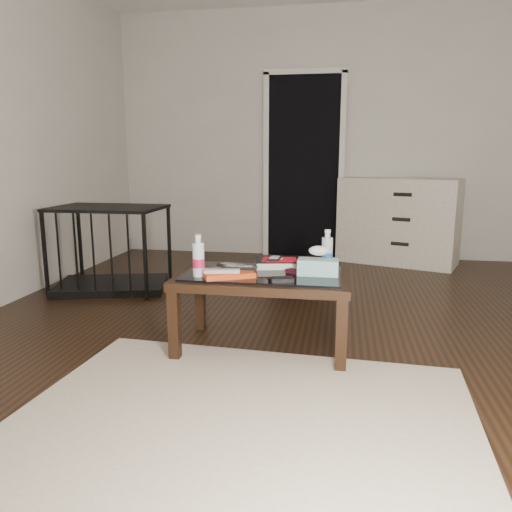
{
  "coord_description": "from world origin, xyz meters",
  "views": [
    {
      "loc": [
        0.03,
        -3.2,
        1.13
      ],
      "look_at": [
        -0.45,
        -0.36,
        0.55
      ],
      "focal_mm": 35.0,
      "sensor_mm": 36.0,
      "label": 1
    }
  ],
  "objects": [
    {
      "name": "ground",
      "position": [
        0.0,
        0.0,
        0.0
      ],
      "size": [
        5.0,
        5.0,
        0.0
      ],
      "primitive_type": "plane",
      "color": "black",
      "rests_on": "ground"
    },
    {
      "name": "room_shell",
      "position": [
        0.0,
        0.0,
        1.62
      ],
      "size": [
        5.0,
        5.0,
        5.0
      ],
      "color": "beige",
      "rests_on": "ground"
    },
    {
      "name": "doorway",
      "position": [
        -0.4,
        2.47,
        1.02
      ],
      "size": [
        0.9,
        0.08,
        2.07
      ],
      "color": "black",
      "rests_on": "ground"
    },
    {
      "name": "coffee_table",
      "position": [
        -0.41,
        -0.4,
        0.4
      ],
      "size": [
        1.0,
        0.6,
        0.46
      ],
      "color": "black",
      "rests_on": "ground"
    },
    {
      "name": "rug",
      "position": [
        -0.36,
        -1.24,
        0.01
      ],
      "size": [
        2.09,
        1.62,
        0.01
      ],
      "primitive_type": "cube",
      "rotation": [
        0.0,
        0.0,
        -0.06
      ],
      "color": "beige",
      "rests_on": "ground"
    },
    {
      "name": "dresser",
      "position": [
        0.63,
        2.23,
        0.45
      ],
      "size": [
        1.3,
        0.89,
        0.9
      ],
      "rotation": [
        0.0,
        0.0,
        -0.36
      ],
      "color": "silver",
      "rests_on": "ground"
    },
    {
      "name": "pet_crate",
      "position": [
        -1.9,
        0.7,
        0.23
      ],
      "size": [
        1.02,
        0.8,
        0.71
      ],
      "rotation": [
        0.0,
        0.0,
        0.25
      ],
      "color": "black",
      "rests_on": "ground"
    },
    {
      "name": "magazines",
      "position": [
        -0.59,
        -0.51,
        0.48
      ],
      "size": [
        0.34,
        0.31,
        0.03
      ],
      "primitive_type": "cube",
      "rotation": [
        0.0,
        0.0,
        0.46
      ],
      "color": "#CB4013",
      "rests_on": "coffee_table"
    },
    {
      "name": "remote_silver",
      "position": [
        -0.61,
        -0.57,
        0.5
      ],
      "size": [
        0.21,
        0.09,
        0.02
      ],
      "primitive_type": "cube",
      "rotation": [
        0.0,
        0.0,
        0.18
      ],
      "color": "#B8B8BE",
      "rests_on": "magazines"
    },
    {
      "name": "remote_black_front",
      "position": [
        -0.53,
        -0.47,
        0.5
      ],
      "size": [
        0.2,
        0.05,
        0.02
      ],
      "primitive_type": "cube",
      "rotation": [
        0.0,
        0.0,
        -0.02
      ],
      "color": "black",
      "rests_on": "magazines"
    },
    {
      "name": "remote_black_back",
      "position": [
        -0.58,
        -0.43,
        0.5
      ],
      "size": [
        0.2,
        0.12,
        0.02
      ],
      "primitive_type": "cube",
      "rotation": [
        0.0,
        0.0,
        -0.35
      ],
      "color": "black",
      "rests_on": "magazines"
    },
    {
      "name": "textbook",
      "position": [
        -0.35,
        -0.23,
        0.48
      ],
      "size": [
        0.28,
        0.24,
        0.05
      ],
      "primitive_type": "cube",
      "rotation": [
        0.0,
        0.0,
        0.2
      ],
      "color": "black",
      "rests_on": "coffee_table"
    },
    {
      "name": "dvd_mailers",
      "position": [
        -0.34,
        -0.24,
        0.51
      ],
      "size": [
        0.2,
        0.14,
        0.01
      ],
      "primitive_type": "cube",
      "rotation": [
        0.0,
        0.0,
        0.04
      ],
      "color": "red",
      "rests_on": "textbook"
    },
    {
      "name": "ipod",
      "position": [
        -0.36,
        -0.27,
        0.52
      ],
      "size": [
        0.07,
        0.11,
        0.02
      ],
      "primitive_type": "cube",
      "rotation": [
        0.0,
        0.0,
        -0.08
      ],
      "color": "black",
      "rests_on": "dvd_mailers"
    },
    {
      "name": "flip_phone",
      "position": [
        -0.23,
        -0.39,
        0.47
      ],
      "size": [
        0.1,
        0.09,
        0.02
      ],
      "primitive_type": "cube",
      "rotation": [
        0.0,
        0.0,
        -0.56
      ],
      "color": "black",
      "rests_on": "coffee_table"
    },
    {
      "name": "wallet",
      "position": [
        -0.27,
        -0.59,
        0.47
      ],
      "size": [
        0.13,
        0.1,
        0.02
      ],
      "primitive_type": "cube",
      "rotation": [
        0.0,
        0.0,
        0.25
      ],
      "color": "black",
      "rests_on": "coffee_table"
    },
    {
      "name": "water_bottle_left",
      "position": [
        -0.75,
        -0.55,
        0.58
      ],
      "size": [
        0.07,
        0.07,
        0.24
      ],
      "primitive_type": "cylinder",
      "rotation": [
        0.0,
        0.0,
        0.12
      ],
      "color": "silver",
      "rests_on": "coffee_table"
    },
    {
      "name": "water_bottle_right",
      "position": [
        -0.04,
        -0.24,
        0.58
      ],
      "size": [
        0.07,
        0.07,
        0.24
      ],
      "primitive_type": "cylinder",
      "rotation": [
        0.0,
        0.0,
        -0.11
      ],
      "color": "silver",
      "rests_on": "coffee_table"
    },
    {
      "name": "tissue_box",
      "position": [
        -0.09,
        -0.4,
        0.51
      ],
      "size": [
        0.23,
        0.12,
        0.09
      ],
      "primitive_type": "cube",
      "rotation": [
        0.0,
        0.0,
        0.0
      ],
      "color": "teal",
      "rests_on": "coffee_table"
    }
  ]
}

